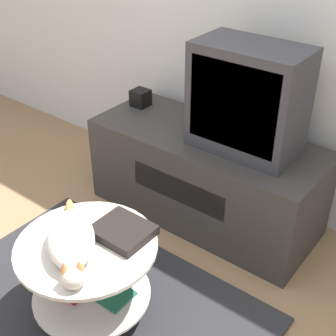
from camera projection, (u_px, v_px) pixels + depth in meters
The scene contains 8 objects.
ground_plane at pixel (81, 323), 2.17m from camera, with size 12.00×12.00×0.00m, color #93704C.
rug at pixel (81, 321), 2.17m from camera, with size 1.55×1.23×0.02m.
tv_stand at pixel (205, 176), 2.73m from camera, with size 1.33×0.55×0.54m.
tv at pixel (248, 99), 2.33m from camera, with size 0.55×0.32×0.55m.
speaker at pixel (141, 98), 2.90m from camera, with size 0.10×0.10×0.10m.
coffee_table at pixel (89, 270), 2.07m from camera, with size 0.61×0.61×0.41m.
dvd_box at pixel (123, 231), 2.03m from camera, with size 0.24×0.21×0.04m.
cat at pixel (71, 241), 1.91m from camera, with size 0.47×0.41×0.13m.
Camera 1 is at (1.21, -0.90, 1.77)m, focal length 50.00 mm.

